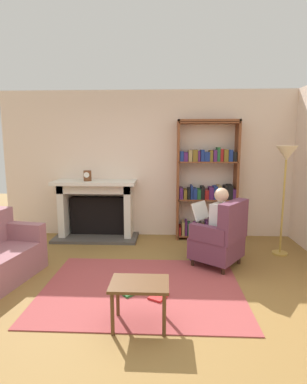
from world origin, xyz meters
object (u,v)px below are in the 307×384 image
Objects in this scene: armchair_reading at (221,238)px; side_table at (140,289)px; fireplace at (97,207)px; seated_reader at (214,223)px; floor_lamp at (286,163)px; mantel_clock at (87,176)px; bookshelf at (207,185)px.

armchair_reading is 1.73× the size of side_table.
fireplace is 2.31m from seated_reader.
fireplace is 3.32m from floor_lamp.
mantel_clock is 0.19× the size of armchair_reading.
bookshelf is 1.42m from armchair_reading.
side_table is 3.08m from floor_lamp.
seated_reader is at bearing -90.00° from armchair_reading.
side_table is (-0.94, -1.57, -0.24)m from seated_reader.
seated_reader is (-0.09, 0.07, 0.20)m from armchair_reading.
floor_lamp reaches higher than seated_reader.
side_table is (-0.98, -2.79, -0.63)m from bookshelf.
mantel_clock is at bearing -140.63° from fireplace.
fireplace is at bearing -84.51° from seated_reader.
mantel_clock is 2.60m from armchair_reading.
armchair_reading is at bearing -87.93° from bookshelf.
seated_reader is at bearing 59.16° from side_table.
bookshelf is at bearing 3.61° from mantel_clock.
floor_lamp reaches higher than armchair_reading.
seated_reader is (2.11, -1.09, -0.55)m from mantel_clock.
bookshelf is at bearing -145.76° from seated_reader.
fireplace reaches higher than side_table.
mantel_clock reaches higher than armchair_reading.
armchair_reading is 1.82m from side_table.
fireplace is at bearing 110.83° from side_table.
armchair_reading is at bearing -31.24° from fireplace.
mantel_clock reaches higher than fireplace.
seated_reader reaches higher than fireplace.
armchair_reading is 0.23m from seated_reader.
armchair_reading is at bearing -153.20° from floor_lamp.
armchair_reading is 0.57× the size of floor_lamp.
seated_reader is at bearing -92.23° from bookshelf.
bookshelf is 1.28m from seated_reader.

